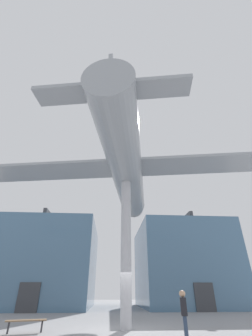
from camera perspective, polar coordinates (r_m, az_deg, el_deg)
ground_plane at (r=13.19m, az=0.00°, el=-35.89°), size 80.00×80.00×0.00m
glass_pavilion_left at (r=29.62m, az=-18.68°, el=-22.17°), size 10.00×12.13×9.22m
glass_pavilion_right at (r=30.08m, az=13.88°, el=-22.85°), size 10.00×12.13×9.22m
support_pylon_central at (r=13.27m, az=0.00°, el=-19.05°), size 0.57×0.57×7.75m
suspended_airplane at (r=15.12m, az=0.08°, el=-0.40°), size 20.45×16.06×2.90m
visitor_person at (r=10.59m, az=14.52°, el=-31.71°), size 0.30×0.44×1.67m
plaza_bench at (r=13.02m, az=-23.99°, el=-32.02°), size 1.79×0.81×0.50m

